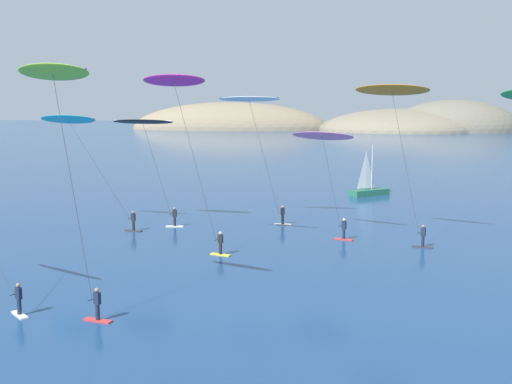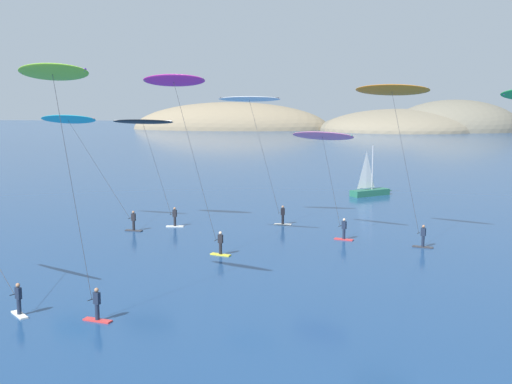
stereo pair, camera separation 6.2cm
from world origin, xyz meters
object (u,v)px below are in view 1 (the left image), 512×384
at_px(kitesurfer_white, 252,110).
at_px(kitesurfer_black, 145,129).
at_px(kitesurfer_cyan, 73,127).
at_px(kitesurfer_magenta, 178,95).
at_px(kitesurfer_orange, 394,99).
at_px(sailboat_near, 372,190).
at_px(kitesurfer_lime, 56,91).
at_px(kitesurfer_pink, 324,143).

bearing_deg(kitesurfer_white, kitesurfer_black, -169.93).
xyz_separation_m(kitesurfer_cyan, kitesurfer_magenta, (10.89, -8.00, 2.60)).
distance_m(kitesurfer_cyan, kitesurfer_orange, 26.58).
bearing_deg(kitesurfer_white, kitesurfer_magenta, -110.29).
height_order(sailboat_near, kitesurfer_lime, kitesurfer_lime).
relative_size(kitesurfer_pink, kitesurfer_black, 0.92).
relative_size(kitesurfer_cyan, kitesurfer_black, 1.04).
relative_size(kitesurfer_magenta, kitesurfer_orange, 1.05).
bearing_deg(kitesurfer_magenta, kitesurfer_orange, 15.82).
xyz_separation_m(sailboat_near, kitesurfer_cyan, (-26.74, -21.17, 7.96)).
height_order(sailboat_near, kitesurfer_white, kitesurfer_white).
relative_size(kitesurfer_white, kitesurfer_orange, 0.93).
xyz_separation_m(kitesurfer_lime, kitesurfer_black, (-2.07, 23.19, -2.94)).
bearing_deg(kitesurfer_pink, kitesurfer_cyan, 174.75).
distance_m(kitesurfer_cyan, kitesurfer_magenta, 13.76).
bearing_deg(kitesurfer_white, kitesurfer_orange, -30.36).
bearing_deg(kitesurfer_cyan, kitesurfer_black, 12.89).
distance_m(sailboat_near, kitesurfer_white, 23.64).
height_order(kitesurfer_white, kitesurfer_lime, kitesurfer_lime).
xyz_separation_m(sailboat_near, kitesurfer_black, (-20.86, -19.83, 7.75)).
xyz_separation_m(kitesurfer_white, kitesurfer_magenta, (-4.05, -10.96, 1.19)).
xyz_separation_m(sailboat_near, kitesurfer_magenta, (-15.85, -29.18, 10.56)).
distance_m(kitesurfer_white, kitesurfer_orange, 13.11).
distance_m(kitesurfer_pink, kitesurfer_magenta, 12.46).
relative_size(kitesurfer_pink, kitesurfer_magenta, 0.67).
bearing_deg(kitesurfer_white, kitesurfer_cyan, -168.82).
bearing_deg(kitesurfer_white, kitesurfer_pink, -38.33).
bearing_deg(kitesurfer_black, kitesurfer_magenta, -61.78).
bearing_deg(kitesurfer_orange, sailboat_near, 88.82).
height_order(kitesurfer_pink, kitesurfer_orange, kitesurfer_orange).
bearing_deg(kitesurfer_lime, kitesurfer_white, 74.25).
height_order(kitesurfer_cyan, kitesurfer_lime, kitesurfer_lime).
distance_m(kitesurfer_pink, kitesurfer_cyan, 21.26).
relative_size(kitesurfer_pink, kitesurfer_orange, 0.70).
height_order(kitesurfer_pink, kitesurfer_white, kitesurfer_white).
bearing_deg(kitesurfer_lime, kitesurfer_orange, 44.87).
relative_size(kitesurfer_white, kitesurfer_lime, 0.88).
bearing_deg(kitesurfer_orange, kitesurfer_black, 166.19).
distance_m(kitesurfer_cyan, kitesurfer_black, 6.04).
distance_m(kitesurfer_pink, kitesurfer_white, 8.28).
bearing_deg(kitesurfer_cyan, kitesurfer_white, 11.18).
bearing_deg(kitesurfer_pink, sailboat_near, 76.38).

